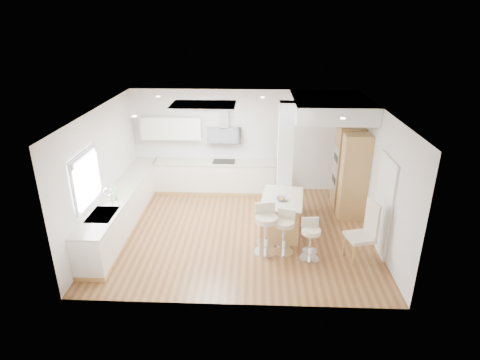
{
  "coord_description": "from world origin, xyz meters",
  "views": [
    {
      "loc": [
        0.36,
        -8.03,
        4.62
      ],
      "look_at": [
        0.01,
        0.4,
        1.11
      ],
      "focal_mm": 30.0,
      "sensor_mm": 36.0,
      "label": 1
    }
  ],
  "objects_px": {
    "bar_stool_c": "(310,238)",
    "dining_chair": "(366,229)",
    "peninsula": "(281,214)",
    "bar_stool_b": "(284,230)",
    "bar_stool_a": "(266,227)"
  },
  "relations": [
    {
      "from": "peninsula",
      "to": "bar_stool_b",
      "type": "distance_m",
      "value": 0.93
    },
    {
      "from": "bar_stool_c",
      "to": "dining_chair",
      "type": "distance_m",
      "value": 1.1
    },
    {
      "from": "peninsula",
      "to": "bar_stool_c",
      "type": "relative_size",
      "value": 1.66
    },
    {
      "from": "bar_stool_a",
      "to": "dining_chair",
      "type": "relative_size",
      "value": 0.84
    },
    {
      "from": "peninsula",
      "to": "bar_stool_c",
      "type": "distance_m",
      "value": 1.25
    },
    {
      "from": "peninsula",
      "to": "bar_stool_b",
      "type": "height_order",
      "value": "bar_stool_b"
    },
    {
      "from": "bar_stool_c",
      "to": "dining_chair",
      "type": "bearing_deg",
      "value": -3.48
    },
    {
      "from": "dining_chair",
      "to": "bar_stool_c",
      "type": "bearing_deg",
      "value": 167.76
    },
    {
      "from": "bar_stool_c",
      "to": "dining_chair",
      "type": "relative_size",
      "value": 0.68
    },
    {
      "from": "bar_stool_a",
      "to": "bar_stool_c",
      "type": "relative_size",
      "value": 1.22
    },
    {
      "from": "peninsula",
      "to": "dining_chair",
      "type": "xyz_separation_m",
      "value": [
        1.59,
        -1.1,
        0.27
      ]
    },
    {
      "from": "bar_stool_b",
      "to": "bar_stool_c",
      "type": "distance_m",
      "value": 0.55
    },
    {
      "from": "bar_stool_b",
      "to": "peninsula",
      "type": "bearing_deg",
      "value": 107.92
    },
    {
      "from": "bar_stool_a",
      "to": "dining_chair",
      "type": "xyz_separation_m",
      "value": [
        1.96,
        -0.17,
        0.08
      ]
    },
    {
      "from": "peninsula",
      "to": "dining_chair",
      "type": "bearing_deg",
      "value": -27.61
    }
  ]
}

